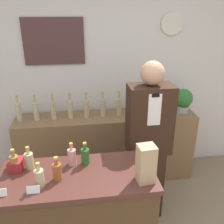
{
  "coord_description": "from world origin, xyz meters",
  "views": [
    {
      "loc": [
        -0.25,
        -1.12,
        2.16
      ],
      "look_at": [
        0.07,
        1.11,
        1.21
      ],
      "focal_mm": 40.0,
      "sensor_mm": 36.0,
      "label": 1
    }
  ],
  "objects_px": {
    "potted_plant": "(183,100)",
    "tape_dispenser": "(148,178)",
    "shopkeeper": "(148,145)",
    "paper_bag": "(146,164)"
  },
  "relations": [
    {
      "from": "shopkeeper",
      "to": "potted_plant",
      "type": "distance_m",
      "value": 0.95
    },
    {
      "from": "shopkeeper",
      "to": "paper_bag",
      "type": "bearing_deg",
      "value": -107.72
    },
    {
      "from": "potted_plant",
      "to": "tape_dispenser",
      "type": "distance_m",
      "value": 1.58
    },
    {
      "from": "shopkeeper",
      "to": "potted_plant",
      "type": "xyz_separation_m",
      "value": [
        0.63,
        0.67,
        0.22
      ]
    },
    {
      "from": "shopkeeper",
      "to": "potted_plant",
      "type": "relative_size",
      "value": 5.52
    },
    {
      "from": "shopkeeper",
      "to": "paper_bag",
      "type": "height_order",
      "value": "shopkeeper"
    },
    {
      "from": "potted_plant",
      "to": "shopkeeper",
      "type": "bearing_deg",
      "value": -133.39
    },
    {
      "from": "shopkeeper",
      "to": "potted_plant",
      "type": "height_order",
      "value": "shopkeeper"
    },
    {
      "from": "potted_plant",
      "to": "paper_bag",
      "type": "height_order",
      "value": "paper_bag"
    },
    {
      "from": "potted_plant",
      "to": "tape_dispenser",
      "type": "relative_size",
      "value": 3.46
    }
  ]
}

